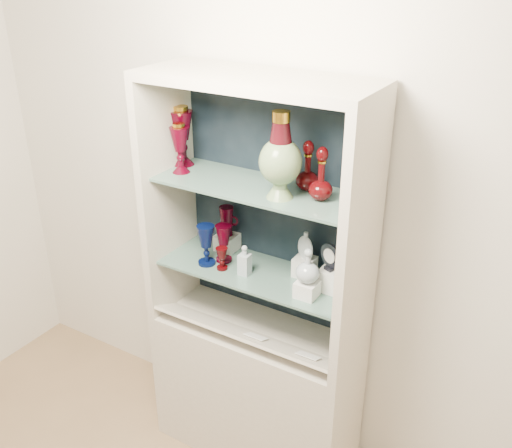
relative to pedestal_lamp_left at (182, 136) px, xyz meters
The scene contains 29 objects.
wall_back 0.51m from the pedestal_lamp_left, 18.11° to the left, with size 3.50×0.02×2.80m, color beige.
cabinet_base 1.31m from the pedestal_lamp_left, ahead, with size 1.00×0.40×0.75m, color beige.
cabinet_back_panel 0.54m from the pedestal_lamp_left, 14.52° to the left, with size 0.98×0.02×1.15m, color black.
cabinet_side_left 0.30m from the pedestal_lamp_left, 117.74° to the right, with size 0.04×0.40×1.15m, color beige.
cabinet_side_right 0.97m from the pedestal_lamp_left, ahead, with size 0.04×0.40×1.15m, color beige.
cabinet_top_cap 0.54m from the pedestal_lamp_left, ahead, with size 1.00×0.40×0.04m, color beige.
shelf_lower 0.72m from the pedestal_lamp_left, ahead, with size 0.92×0.34×0.01m, color slate.
shelf_upper 0.47m from the pedestal_lamp_left, ahead, with size 0.92×0.34×0.01m, color slate.
label_ledge 0.96m from the pedestal_lamp_left, 22.92° to the right, with size 0.92×0.18×0.01m, color beige.
label_card_0 1.13m from the pedestal_lamp_left, 13.59° to the right, with size 0.10×0.07×0.00m, color white.
label_card_1 0.98m from the pedestal_lamp_left, 20.20° to the right, with size 0.10×0.07×0.00m, color white.
pedestal_lamp_left is the anchor object (origin of this frame).
pedestal_lamp_right 0.10m from the pedestal_lamp_left, 58.94° to the right, with size 0.09×0.09×0.23m, color #43000F, non-canonical shape.
enamel_urn 0.59m from the pedestal_lamp_left, 11.22° to the right, with size 0.17×0.17×0.36m, color #083F24, non-canonical shape.
ruby_decanter_a 0.73m from the pedestal_lamp_left, ahead, with size 0.10×0.10×0.25m, color #440608, non-canonical shape.
ruby_decanter_b 0.64m from the pedestal_lamp_left, ahead, with size 0.10×0.10×0.23m, color #440608, non-canonical shape.
lidded_bowl 0.89m from the pedestal_lamp_left, ahead, with size 0.07×0.07×0.08m, color #440608, non-canonical shape.
cobalt_goblet 0.51m from the pedestal_lamp_left, 30.63° to the right, with size 0.08×0.08×0.20m, color #060F39, non-canonical shape.
ruby_goblet_tall 0.53m from the pedestal_lamp_left, 11.38° to the right, with size 0.08×0.08×0.18m, color #43000F, non-canonical shape.
ruby_goblet_small 0.59m from the pedestal_lamp_left, 22.84° to the right, with size 0.06×0.06×0.11m, color #440608, non-canonical shape.
riser_ruby_pitcher 0.56m from the pedestal_lamp_left, 14.66° to the left, with size 0.10×0.10×0.08m, color silver.
ruby_pitcher 0.45m from the pedestal_lamp_left, 14.66° to the left, with size 0.11×0.07×0.15m, color #43000F, non-canonical shape.
clear_square_bottle 0.64m from the pedestal_lamp_left, 14.86° to the right, with size 0.05×0.05×0.15m, color #98A6AF, non-canonical shape.
riser_flat_flask 0.82m from the pedestal_lamp_left, ahead, with size 0.09×0.09×0.09m, color silver.
flat_flask 0.75m from the pedestal_lamp_left, ahead, with size 0.09×0.04×0.13m, color silver, non-canonical shape.
riser_clear_round_decanter 0.90m from the pedestal_lamp_left, ahead, with size 0.09×0.09×0.07m, color silver.
clear_round_decanter 0.84m from the pedestal_lamp_left, ahead, with size 0.10×0.10×0.15m, color #98A6AF, non-canonical shape.
riser_cameo_medallion 0.93m from the pedestal_lamp_left, ahead, with size 0.08×0.08×0.10m, color silver.
cameo_medallion 0.87m from the pedestal_lamp_left, ahead, with size 0.11×0.04×0.13m, color black, non-canonical shape.
Camera 1 is at (1.15, -0.39, 2.37)m, focal length 40.00 mm.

